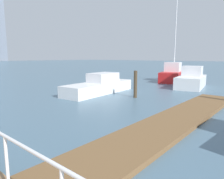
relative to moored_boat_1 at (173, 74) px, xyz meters
The scene contains 5 objects.
floating_dock 16.92m from the moored_boat_1, 155.94° to the right, with size 14.55×2.00×0.18m, color brown.
dock_piling_3 11.94m from the moored_boat_1, 168.63° to the right, with size 0.24×0.24×1.92m, color #473826.
moored_boat_1 is the anchor object (origin of this frame).
moored_boat_2 5.35m from the moored_boat_1, 138.26° to the right, with size 5.54×3.09×2.02m.
moored_boat_3 11.95m from the moored_boat_1, behind, with size 6.84×2.53×1.59m.
Camera 1 is at (-4.61, 6.60, 2.86)m, focal length 33.16 mm.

